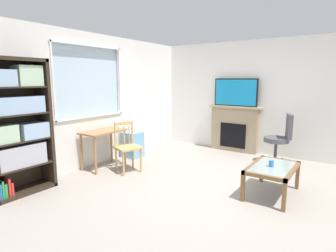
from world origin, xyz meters
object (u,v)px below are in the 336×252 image
at_px(plastic_drawer_unit, 132,144).
at_px(bookshelf, 16,124).
at_px(fireplace, 234,128).
at_px(office_chair, 281,136).
at_px(coffee_table, 272,170).
at_px(wooden_chair, 127,146).
at_px(tv, 236,92).
at_px(desk_under_window, 103,137).
at_px(sippy_cup, 271,163).

bearing_deg(plastic_drawer_unit, bookshelf, 178.63).
relative_size(fireplace, office_chair, 1.20).
height_order(office_chair, coffee_table, office_chair).
distance_m(wooden_chair, plastic_drawer_unit, 0.96).
relative_size(wooden_chair, tv, 0.90).
height_order(desk_under_window, plastic_drawer_unit, desk_under_window).
relative_size(plastic_drawer_unit, tv, 0.54).
bearing_deg(fireplace, plastic_drawer_unit, 137.44).
height_order(coffee_table, sippy_cup, sippy_cup).
bearing_deg(desk_under_window, coffee_table, -80.18).
distance_m(wooden_chair, office_chair, 3.01).
distance_m(fireplace, tv, 0.84).
xyz_separation_m(desk_under_window, sippy_cup, (0.48, -2.94, -0.11)).
height_order(desk_under_window, office_chair, office_chair).
relative_size(bookshelf, plastic_drawer_unit, 3.59).
xyz_separation_m(wooden_chair, fireplace, (2.51, -1.05, 0.07)).
relative_size(desk_under_window, sippy_cup, 9.30).
bearing_deg(desk_under_window, tv, -31.17).
bearing_deg(desk_under_window, plastic_drawer_unit, 3.38).
distance_m(bookshelf, fireplace, 4.48).
bearing_deg(office_chair, fireplace, 69.24).
relative_size(desk_under_window, plastic_drawer_unit, 1.53).
height_order(bookshelf, office_chair, bookshelf).
height_order(plastic_drawer_unit, sippy_cup, plastic_drawer_unit).
bearing_deg(coffee_table, office_chair, 9.04).
bearing_deg(fireplace, wooden_chair, 157.38).
bearing_deg(sippy_cup, wooden_chair, 99.10).
height_order(fireplace, tv, tv).
xyz_separation_m(wooden_chair, coffee_table, (0.42, -2.44, -0.10)).
bearing_deg(coffee_table, fireplace, 33.69).
bearing_deg(wooden_chair, sippy_cup, -80.90).
bearing_deg(wooden_chair, office_chair, -46.23).
height_order(bookshelf, plastic_drawer_unit, bookshelf).
relative_size(office_chair, coffee_table, 1.06).
bearing_deg(office_chair, bookshelf, 142.85).
xyz_separation_m(bookshelf, sippy_cup, (2.00, -3.05, -0.55)).
distance_m(wooden_chair, coffee_table, 2.48).
relative_size(desk_under_window, fireplace, 0.70).
relative_size(desk_under_window, tv, 0.83).
relative_size(bookshelf, wooden_chair, 2.18).
xyz_separation_m(bookshelf, plastic_drawer_unit, (2.37, -0.06, -0.76)).
relative_size(wooden_chair, office_chair, 0.90).
xyz_separation_m(tv, coffee_table, (-2.07, -1.39, -1.00)).
bearing_deg(office_chair, tv, 70.04).
relative_size(tv, sippy_cup, 11.16).
relative_size(office_chair, sippy_cup, 11.11).
relative_size(tv, office_chair, 1.00).
distance_m(fireplace, office_chair, 1.21).
bearing_deg(desk_under_window, fireplace, -30.99).
bearing_deg(plastic_drawer_unit, tv, -42.85).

